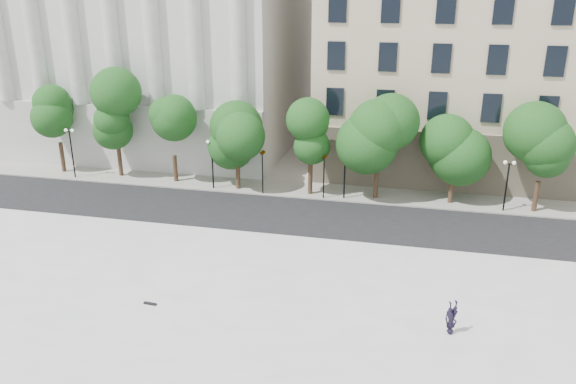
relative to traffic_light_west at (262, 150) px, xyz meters
name	(u,v)px	position (x,y,z in m)	size (l,w,h in m)	color
ground	(155,367)	(1.14, -22.30, -3.71)	(160.00, 160.00, 0.00)	#A8A69F
plaza	(182,325)	(1.14, -19.30, -3.49)	(44.00, 22.00, 0.45)	white
street	(263,215)	(1.14, -4.30, -3.70)	(60.00, 8.00, 0.02)	black
far_sidewalk	(281,188)	(1.14, 1.70, -3.65)	(60.00, 4.00, 0.12)	#A3A097
building_west	(156,16)	(-15.86, 16.27, 9.17)	(31.50, 27.65, 25.60)	silver
building_east	(526,40)	(21.14, 16.61, 7.43)	(36.00, 26.15, 23.00)	beige
traffic_light_west	(262,150)	(0.00, 0.00, 0.00)	(0.85, 1.81, 4.22)	black
traffic_light_east	(324,154)	(4.94, 0.00, -0.01)	(0.65, 1.80, 4.21)	black
person_lying	(450,329)	(13.81, -17.46, -3.03)	(0.62, 0.41, 1.70)	black
skateboard	(150,304)	(-1.06, -18.18, -3.23)	(0.70, 0.18, 0.07)	black
street_trees	(293,134)	(2.21, 1.10, 1.13)	(43.37, 4.91, 7.56)	#382619
lamp_posts	(271,159)	(0.63, 0.30, -0.77)	(36.41, 0.28, 4.46)	black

